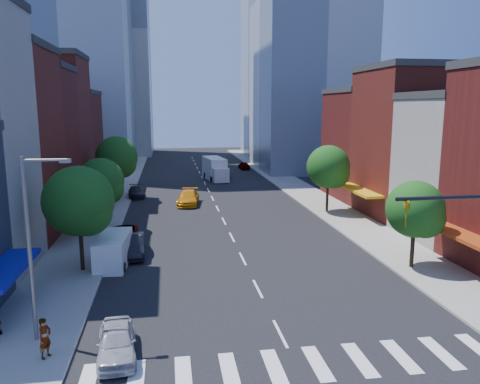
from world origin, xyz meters
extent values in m
plane|color=black|center=(0.00, 0.00, 0.00)|extent=(220.00, 220.00, 0.00)
cube|color=gray|center=(-12.50, 40.00, 0.07)|extent=(5.00, 120.00, 0.15)
cube|color=gray|center=(12.50, 40.00, 0.07)|extent=(5.00, 120.00, 0.15)
cube|color=silver|center=(0.00, -3.00, 0.01)|extent=(19.00, 3.00, 0.01)
cube|color=#551515|center=(-21.00, 29.00, 7.50)|extent=(12.00, 8.00, 15.00)
cube|color=maroon|center=(-21.00, 37.50, 8.50)|extent=(12.00, 9.00, 17.00)
cube|color=#551515|center=(-21.00, 47.00, 6.50)|extent=(12.00, 10.00, 13.00)
cube|color=silver|center=(21.00, 15.00, 6.00)|extent=(12.00, 8.00, 12.00)
cube|color=maroon|center=(21.00, 24.00, 7.50)|extent=(12.00, 10.00, 15.00)
cube|color=#551515|center=(21.00, 34.00, 6.50)|extent=(12.00, 10.00, 13.00)
cube|color=#9EA5AD|center=(-18.00, 95.00, 28.00)|extent=(18.00, 18.00, 56.00)
cylinder|color=black|center=(7.00, -4.50, 7.75)|extent=(7.00, 0.16, 0.16)
imported|color=gold|center=(4.00, -4.50, 7.15)|extent=(0.22, 0.18, 1.10)
cylinder|color=slate|center=(-12.00, 1.00, 4.65)|extent=(0.20, 0.20, 9.00)
cylinder|color=slate|center=(-11.00, 1.00, 8.95)|extent=(2.00, 0.14, 0.14)
cube|color=slate|center=(-10.10, 1.00, 8.90)|extent=(0.50, 0.25, 0.18)
cylinder|color=black|center=(-11.50, 11.00, 2.11)|extent=(0.28, 0.28, 3.92)
sphere|color=#194714|center=(-11.50, 11.00, 5.05)|extent=(4.80, 4.80, 4.80)
sphere|color=#194714|center=(-10.90, 10.70, 4.35)|extent=(3.36, 3.36, 3.36)
cylinder|color=black|center=(-11.50, 22.00, 1.97)|extent=(0.28, 0.28, 3.64)
sphere|color=#194714|center=(-11.50, 22.00, 4.70)|extent=(4.20, 4.20, 4.20)
sphere|color=#194714|center=(-10.90, 21.70, 4.05)|extent=(2.94, 2.94, 2.94)
cylinder|color=black|center=(-11.50, 36.00, 2.25)|extent=(0.28, 0.28, 4.20)
sphere|color=#194714|center=(-11.50, 36.00, 5.40)|extent=(5.00, 5.00, 5.00)
sphere|color=#194714|center=(-10.90, 35.70, 4.65)|extent=(3.50, 3.50, 3.50)
cylinder|color=black|center=(11.50, 8.00, 1.83)|extent=(0.28, 0.28, 3.36)
sphere|color=#194714|center=(11.50, 8.00, 4.35)|extent=(4.00, 4.00, 4.00)
sphere|color=#194714|center=(12.10, 7.70, 3.75)|extent=(2.80, 2.80, 2.80)
cylinder|color=black|center=(11.50, 26.00, 2.11)|extent=(0.28, 0.28, 3.92)
sphere|color=#194714|center=(11.50, 26.00, 5.05)|extent=(4.60, 4.60, 4.60)
sphere|color=#194714|center=(12.10, 25.70, 4.35)|extent=(3.22, 3.22, 3.22)
imported|color=#B1B0B5|center=(-7.96, -1.00, 0.73)|extent=(2.10, 4.42, 1.46)
imported|color=black|center=(-8.26, 14.15, 0.81)|extent=(2.00, 5.03, 1.63)
imported|color=#999999|center=(-9.20, 17.81, 0.67)|extent=(2.49, 4.93, 1.34)
imported|color=black|center=(-9.50, 38.32, 0.68)|extent=(2.38, 4.89, 1.37)
cube|color=white|center=(-9.50, 12.19, 1.08)|extent=(2.40, 5.28, 2.16)
cube|color=black|center=(-9.63, 10.24, 1.39)|extent=(1.97, 1.16, 0.93)
cylinder|color=black|center=(-10.54, 10.50, 0.36)|extent=(0.31, 0.80, 0.78)
cylinder|color=black|center=(-8.69, 10.38, 0.36)|extent=(0.31, 0.80, 0.78)
cylinder|color=black|center=(-10.31, 14.00, 0.36)|extent=(0.31, 0.80, 0.78)
cylinder|color=black|center=(-8.46, 13.88, 0.36)|extent=(0.31, 0.80, 0.78)
cube|color=silver|center=(-9.50, 12.56, 0.98)|extent=(2.16, 4.76, 1.95)
cube|color=black|center=(-9.61, 10.79, 1.26)|extent=(1.78, 1.04, 0.84)
cylinder|color=black|center=(-10.44, 11.03, 0.33)|extent=(0.28, 0.72, 0.71)
cylinder|color=black|center=(-8.77, 10.93, 0.33)|extent=(0.28, 0.72, 0.71)
cylinder|color=black|center=(-10.23, 14.19, 0.33)|extent=(0.28, 0.72, 0.71)
cylinder|color=black|center=(-8.56, 14.08, 0.33)|extent=(0.28, 0.72, 0.71)
imported|color=orange|center=(-3.16, 32.66, 0.82)|extent=(3.04, 5.91, 1.64)
imported|color=black|center=(3.78, 52.96, 0.66)|extent=(1.78, 4.10, 1.31)
imported|color=#999999|center=(8.44, 62.95, 0.68)|extent=(1.84, 4.08, 1.36)
cube|color=silver|center=(1.86, 52.01, 1.70)|extent=(3.44, 7.19, 3.41)
cube|color=silver|center=(2.39, 48.00, 1.17)|extent=(2.57, 2.21, 2.13)
cylinder|color=black|center=(1.12, 48.69, 0.48)|extent=(0.44, 0.99, 0.96)
cylinder|color=black|center=(3.44, 49.00, 0.48)|extent=(0.44, 0.99, 0.96)
cylinder|color=black|center=(0.49, 53.44, 0.48)|extent=(0.44, 0.99, 0.96)
cylinder|color=black|center=(2.81, 53.74, 0.48)|extent=(0.44, 0.99, 0.96)
imported|color=#999999|center=(-11.12, -0.84, 1.09)|extent=(0.73, 0.82, 1.88)
camera|label=1|loc=(-5.40, -21.50, 11.37)|focal=35.00mm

